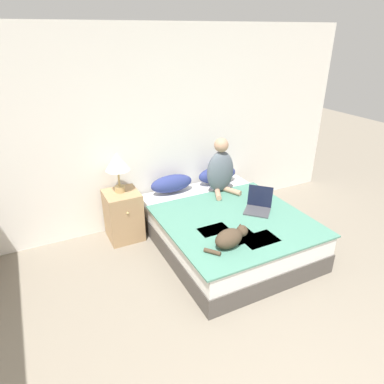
{
  "coord_description": "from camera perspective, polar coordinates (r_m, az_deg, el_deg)",
  "views": [
    {
      "loc": [
        -1.42,
        -0.63,
        2.46
      ],
      "look_at": [
        0.12,
        2.44,
        0.82
      ],
      "focal_mm": 32.0,
      "sensor_mm": 36.0,
      "label": 1
    }
  ],
  "objects": [
    {
      "name": "wall_back",
      "position": [
        4.48,
        -7.33,
        9.93
      ],
      "size": [
        6.0,
        0.05,
        2.55
      ],
      "color": "white",
      "rests_on": "ground_plane"
    },
    {
      "name": "bed",
      "position": [
        4.24,
        5.75,
        -6.28
      ],
      "size": [
        1.63,
        1.97,
        0.47
      ],
      "color": "#4C4742",
      "rests_on": "ground_plane"
    },
    {
      "name": "pillow_near",
      "position": [
        4.59,
        -3.42,
        1.42
      ],
      "size": [
        0.59,
        0.24,
        0.23
      ],
      "color": "navy",
      "rests_on": "bed"
    },
    {
      "name": "pillow_far",
      "position": [
        4.89,
        4.25,
        2.94
      ],
      "size": [
        0.59,
        0.24,
        0.23
      ],
      "color": "navy",
      "rests_on": "bed"
    },
    {
      "name": "person_sitting",
      "position": [
        4.53,
        4.79,
        3.76
      ],
      "size": [
        0.39,
        0.38,
        0.74
      ],
      "color": "slate",
      "rests_on": "bed"
    },
    {
      "name": "cat_tabby",
      "position": [
        3.47,
        6.4,
        -7.57
      ],
      "size": [
        0.51,
        0.24,
        0.2
      ],
      "rotation": [
        0.0,
        0.0,
        0.14
      ],
      "color": "#473828",
      "rests_on": "bed"
    },
    {
      "name": "laptop_open",
      "position": [
        4.21,
        10.98,
        -2.28
      ],
      "size": [
        0.43,
        0.43,
        0.27
      ],
      "rotation": [
        0.0,
        0.0,
        -0.8
      ],
      "color": "#424247",
      "rests_on": "bed"
    },
    {
      "name": "nightstand",
      "position": [
        4.45,
        -11.36,
        -3.83
      ],
      "size": [
        0.42,
        0.45,
        0.64
      ],
      "color": "tan",
      "rests_on": "ground_plane"
    },
    {
      "name": "table_lamp",
      "position": [
        4.19,
        -12.33,
        4.69
      ],
      "size": [
        0.3,
        0.3,
        0.5
      ],
      "color": "tan",
      "rests_on": "nightstand"
    }
  ]
}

